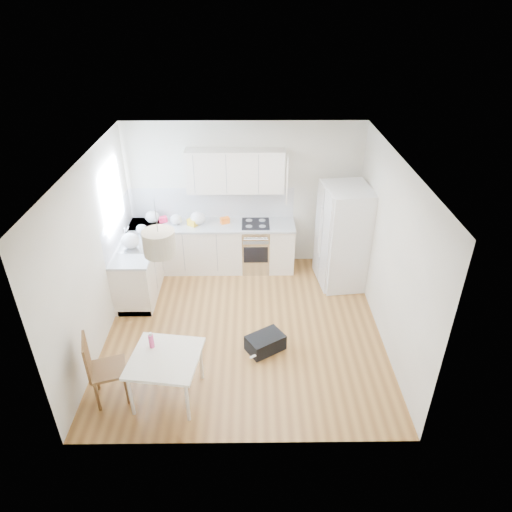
{
  "coord_description": "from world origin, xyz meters",
  "views": [
    {
      "loc": [
        0.13,
        -5.6,
        4.62
      ],
      "look_at": [
        0.19,
        0.4,
        1.07
      ],
      "focal_mm": 32.0,
      "sensor_mm": 36.0,
      "label": 1
    }
  ],
  "objects_px": {
    "dining_chair": "(108,368)",
    "gym_bag": "(265,343)",
    "refrigerator": "(344,237)",
    "dining_table": "(165,361)"
  },
  "relations": [
    {
      "from": "refrigerator",
      "to": "dining_chair",
      "type": "relative_size",
      "value": 1.8
    },
    {
      "from": "refrigerator",
      "to": "dining_chair",
      "type": "bearing_deg",
      "value": -148.33
    },
    {
      "from": "refrigerator",
      "to": "gym_bag",
      "type": "distance_m",
      "value": 2.43
    },
    {
      "from": "dining_chair",
      "to": "gym_bag",
      "type": "bearing_deg",
      "value": 6.17
    },
    {
      "from": "refrigerator",
      "to": "gym_bag",
      "type": "bearing_deg",
      "value": -134.38
    },
    {
      "from": "refrigerator",
      "to": "dining_table",
      "type": "distance_m",
      "value": 3.82
    },
    {
      "from": "dining_chair",
      "to": "gym_bag",
      "type": "xyz_separation_m",
      "value": [
        2.01,
        0.88,
        -0.38
      ]
    },
    {
      "from": "gym_bag",
      "to": "dining_chair",
      "type": "bearing_deg",
      "value": 171.21
    },
    {
      "from": "refrigerator",
      "to": "dining_chair",
      "type": "xyz_separation_m",
      "value": [
        -3.42,
        -2.7,
        -0.4
      ]
    },
    {
      "from": "dining_chair",
      "to": "refrigerator",
      "type": "bearing_deg",
      "value": 20.86
    }
  ]
}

